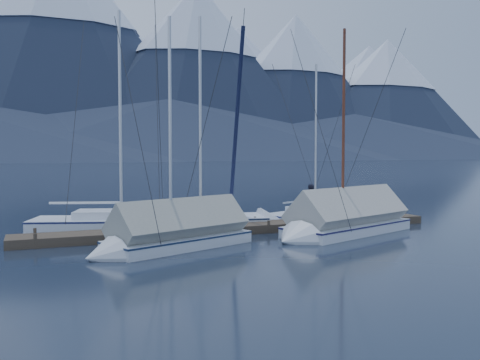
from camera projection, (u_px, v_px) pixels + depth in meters
name	position (u px, v px, depth m)	size (l,w,h in m)	color
ground	(260.00, 240.00, 19.50)	(1000.00, 1000.00, 0.00)	black
mountain_range	(48.00, 75.00, 360.09)	(877.00, 584.00, 150.50)	#475675
dock	(240.00, 230.00, 21.34)	(18.00, 1.50, 0.54)	#382D23
mooring_posts	(229.00, 225.00, 21.14)	(15.12, 1.52, 0.35)	#382D23
sailboat_open_left	(134.00, 225.00, 22.19)	(8.14, 4.55, 10.38)	silver
sailboat_open_mid	(213.00, 223.00, 22.81)	(8.02, 3.75, 10.24)	silver
sailboat_open_right	(320.00, 215.00, 26.17)	(6.68, 4.20, 8.57)	silver
sailboat_covered_near	(340.00, 223.00, 20.66)	(7.42, 4.45, 9.25)	white
sailboat_covered_far	(168.00, 237.00, 17.49)	(6.49, 4.02, 8.75)	silver
person	(311.00, 202.00, 22.74)	(0.58, 0.38, 1.60)	black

